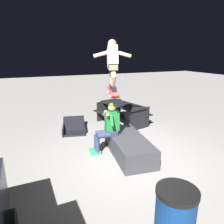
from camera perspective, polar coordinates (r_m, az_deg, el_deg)
name	(u,v)px	position (r m, az deg, el deg)	size (l,w,h in m)	color
ground_plane	(131,158)	(5.17, 5.30, -12.49)	(40.00, 40.00, 0.00)	gray
ledge_box_main	(128,146)	(5.24, 4.55, -9.28)	(1.84, 0.79, 0.45)	#38383D
person_sitting_on_ledge	(108,125)	(5.19, -1.11, -3.74)	(0.60, 0.78, 1.29)	#2D3856
skateboard	(113,92)	(4.94, 0.22, 5.59)	(1.03, 0.49, 0.15)	#B72D2D
skater_airborne	(113,62)	(4.92, 0.15, 13.62)	(0.64, 0.87, 1.12)	black
kicker_ramp	(74,128)	(6.97, -10.44, -4.38)	(1.32, 0.98, 0.42)	black
picnic_table_back	(122,111)	(7.34, 2.77, 0.41)	(1.96, 1.70, 0.75)	black
trash_bin	(175,217)	(3.11, 16.96, -25.86)	(0.54, 0.54, 0.81)	navy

